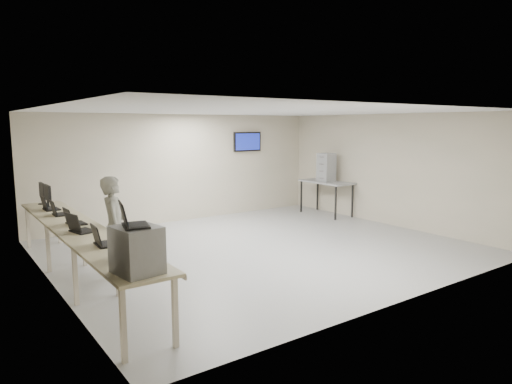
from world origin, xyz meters
TOP-DOWN VIEW (x-y plane):
  - room at (0.03, 0.06)m, footprint 8.01×7.01m
  - workbench at (-3.59, 0.00)m, footprint 0.76×6.00m
  - equipment_box at (-3.65, -2.66)m, footprint 0.51×0.56m
  - laptop_on_box at (-3.71, -2.66)m, footprint 0.38×0.42m
  - laptop_0 at (-3.60, -2.06)m, footprint 0.36×0.40m
  - laptop_1 at (-3.61, -1.28)m, footprint 0.33×0.39m
  - laptop_2 at (-3.66, -0.29)m, footprint 0.40×0.44m
  - laptop_3 at (-3.60, 0.33)m, footprint 0.31×0.37m
  - laptop_4 at (-3.62, 1.30)m, footprint 0.30×0.37m
  - laptop_5 at (-3.65, 1.95)m, footprint 0.31×0.37m
  - monitor_near at (-3.60, 2.25)m, footprint 0.20×0.46m
  - monitor_far at (-3.60, 2.75)m, footprint 0.20×0.44m
  - soldier at (-3.04, -0.05)m, footprint 0.60×0.72m
  - side_table at (3.60, 1.83)m, footprint 0.74×1.59m
  - storage_bins at (3.58, 1.83)m, footprint 0.37×0.41m

SIDE VIEW (x-z plane):
  - workbench at x=-3.59m, z-range 0.38..1.28m
  - soldier at x=-3.04m, z-range 0.00..1.70m
  - side_table at x=3.60m, z-range 0.41..1.36m
  - laptop_0 at x=-3.60m, z-range 0.83..1.11m
  - laptop_3 at x=-3.60m, z-range 0.83..1.11m
  - laptop_5 at x=-3.65m, z-range 0.83..1.11m
  - laptop_4 at x=-3.62m, z-range 0.83..1.11m
  - laptop_1 at x=-3.61m, z-range 0.83..1.12m
  - laptop_2 at x=-3.66m, z-range 0.83..1.13m
  - equipment_box at x=-3.65m, z-range 0.90..1.42m
  - monitor_far at x=-3.60m, z-range 0.95..1.39m
  - monitor_near at x=-3.60m, z-range 0.95..1.40m
  - storage_bins at x=3.58m, z-range 0.95..1.74m
  - room at x=0.03m, z-range 0.01..2.82m
  - laptop_on_box at x=-3.71m, z-range 1.35..1.64m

